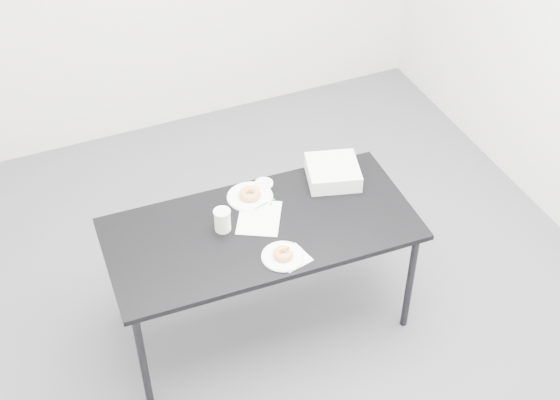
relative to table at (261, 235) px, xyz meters
name	(u,v)px	position (x,y,z in m)	size (l,w,h in m)	color
floor	(261,318)	(-0.01, 0.01, -0.65)	(4.00, 4.00, 0.00)	#4D4D53
table	(261,235)	(0.00, 0.00, 0.00)	(1.56, 0.78, 0.70)	black
scorecard	(259,217)	(0.02, 0.07, 0.05)	(0.21, 0.26, 0.00)	white
logo_patch	(268,202)	(0.10, 0.15, 0.06)	(0.04, 0.04, 0.00)	green
pen	(265,204)	(0.08, 0.14, 0.06)	(0.01, 0.01, 0.12)	#0D9581
napkin	(292,258)	(0.06, -0.26, 0.05)	(0.14, 0.14, 0.00)	white
plate_near	(283,256)	(0.02, -0.24, 0.06)	(0.21, 0.21, 0.01)	white
donut_near	(283,254)	(0.02, -0.24, 0.08)	(0.10, 0.10, 0.03)	#C5793E
plate_far	(250,197)	(0.03, 0.23, 0.06)	(0.24, 0.24, 0.01)	white
donut_far	(250,194)	(0.03, 0.23, 0.08)	(0.11, 0.11, 0.04)	#C5793E
coffee_cup	(222,220)	(-0.18, 0.06, 0.11)	(0.08, 0.08, 0.12)	white
cup_lid	(264,184)	(0.14, 0.30, 0.06)	(0.10, 0.10, 0.01)	white
bakery_box	(333,172)	(0.49, 0.20, 0.10)	(0.27, 0.27, 0.09)	silver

